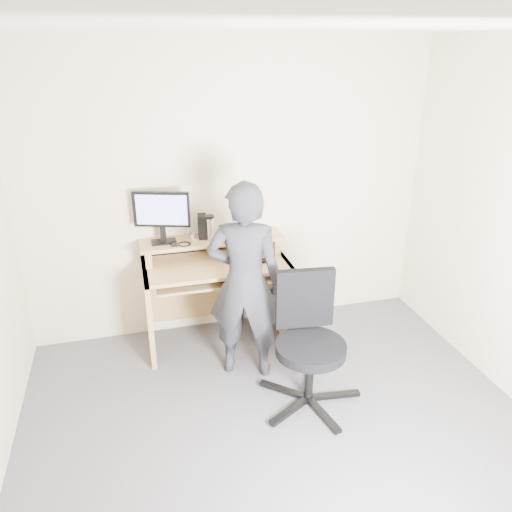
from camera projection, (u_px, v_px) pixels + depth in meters
name	position (u px, v px, depth m)	size (l,w,h in m)	color
ground	(292.00, 456.00, 3.18)	(3.50, 3.50, 0.00)	#505055
back_wall	(231.00, 193.00, 4.24)	(3.50, 0.02, 2.50)	beige
ceiling	(309.00, 25.00, 2.19)	(3.50, 3.50, 0.02)	white
desk	(215.00, 280.00, 4.28)	(1.20, 0.60, 0.91)	tan
monitor	(162.00, 213.00, 4.00)	(0.44, 0.17, 0.43)	black
external_drive	(202.00, 226.00, 4.17)	(0.07, 0.13, 0.20)	black
travel_mug	(210.00, 228.00, 4.15)	(0.08, 0.08, 0.18)	#B0B1B5
smartphone	(233.00, 236.00, 4.22)	(0.07, 0.13, 0.01)	black
charger	(174.00, 244.00, 4.02)	(0.04, 0.04, 0.04)	black
headphones	(201.00, 237.00, 4.21)	(0.16, 0.16, 0.02)	silver
keyboard	(213.00, 277.00, 4.07)	(0.46, 0.18, 0.03)	black
mouse	(264.00, 260.00, 4.12)	(0.10, 0.06, 0.04)	black
office_chair	(308.00, 337.00, 3.52)	(0.74, 0.75, 0.95)	black
person	(245.00, 282.00, 3.72)	(0.57, 0.37, 1.56)	black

